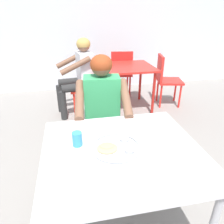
{
  "coord_description": "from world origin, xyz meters",
  "views": [
    {
      "loc": [
        -0.24,
        -1.04,
        1.55
      ],
      "look_at": [
        0.03,
        0.31,
        0.88
      ],
      "focal_mm": 34.15,
      "sensor_mm": 36.0,
      "label": 1
    }
  ],
  "objects_px": {
    "drinking_cup": "(77,139)",
    "diner_foreground": "(103,107)",
    "chair_foreground": "(101,116)",
    "chair_red_right": "(165,77)",
    "chair_red_left": "(90,84)",
    "table_foreground": "(122,158)",
    "patron_background": "(79,70)",
    "table_background_red": "(129,72)",
    "thali_tray": "(116,147)",
    "chair_red_far": "(121,71)"
  },
  "relations": [
    {
      "from": "chair_foreground",
      "to": "drinking_cup",
      "type": "bearing_deg",
      "value": -108.7
    },
    {
      "from": "thali_tray",
      "to": "diner_foreground",
      "type": "height_order",
      "value": "diner_foreground"
    },
    {
      "from": "chair_red_left",
      "to": "chair_red_far",
      "type": "relative_size",
      "value": 0.98
    },
    {
      "from": "thali_tray",
      "to": "chair_red_right",
      "type": "relative_size",
      "value": 0.37
    },
    {
      "from": "drinking_cup",
      "to": "table_background_red",
      "type": "xyz_separation_m",
      "value": [
        0.92,
        2.05,
        -0.15
      ]
    },
    {
      "from": "chair_red_right",
      "to": "patron_background",
      "type": "xyz_separation_m",
      "value": [
        -1.46,
        -0.04,
        0.21
      ]
    },
    {
      "from": "thali_tray",
      "to": "patron_background",
      "type": "relative_size",
      "value": 0.28
    },
    {
      "from": "chair_foreground",
      "to": "patron_background",
      "type": "relative_size",
      "value": 0.74
    },
    {
      "from": "table_foreground",
      "to": "patron_background",
      "type": "distance_m",
      "value": 2.15
    },
    {
      "from": "table_foreground",
      "to": "chair_red_left",
      "type": "xyz_separation_m",
      "value": [
        0.0,
        2.1,
        -0.17
      ]
    },
    {
      "from": "chair_foreground",
      "to": "diner_foreground",
      "type": "distance_m",
      "value": 0.31
    },
    {
      "from": "drinking_cup",
      "to": "thali_tray",
      "type": "bearing_deg",
      "value": -19.94
    },
    {
      "from": "diner_foreground",
      "to": "table_background_red",
      "type": "height_order",
      "value": "diner_foreground"
    },
    {
      "from": "chair_red_left",
      "to": "chair_red_far",
      "type": "height_order",
      "value": "chair_red_far"
    },
    {
      "from": "drinking_cup",
      "to": "patron_background",
      "type": "bearing_deg",
      "value": 86.43
    },
    {
      "from": "table_foreground",
      "to": "chair_red_left",
      "type": "distance_m",
      "value": 2.11
    },
    {
      "from": "chair_red_right",
      "to": "patron_background",
      "type": "distance_m",
      "value": 1.48
    },
    {
      "from": "diner_foreground",
      "to": "chair_red_far",
      "type": "height_order",
      "value": "diner_foreground"
    },
    {
      "from": "thali_tray",
      "to": "chair_red_far",
      "type": "distance_m",
      "value": 2.81
    },
    {
      "from": "table_background_red",
      "to": "chair_red_right",
      "type": "xyz_separation_m",
      "value": [
        0.67,
        0.03,
        -0.13
      ]
    },
    {
      "from": "table_foreground",
      "to": "chair_red_right",
      "type": "relative_size",
      "value": 1.17
    },
    {
      "from": "thali_tray",
      "to": "chair_red_left",
      "type": "relative_size",
      "value": 0.38
    },
    {
      "from": "chair_red_right",
      "to": "chair_red_far",
      "type": "distance_m",
      "value": 0.85
    },
    {
      "from": "table_foreground",
      "to": "chair_red_left",
      "type": "height_order",
      "value": "chair_red_left"
    },
    {
      "from": "drinking_cup",
      "to": "chair_red_right",
      "type": "relative_size",
      "value": 0.11
    },
    {
      "from": "drinking_cup",
      "to": "table_foreground",
      "type": "bearing_deg",
      "value": -20.17
    },
    {
      "from": "chair_red_right",
      "to": "thali_tray",
      "type": "bearing_deg",
      "value": -121.79
    },
    {
      "from": "drinking_cup",
      "to": "table_background_red",
      "type": "relative_size",
      "value": 0.12
    },
    {
      "from": "drinking_cup",
      "to": "chair_foreground",
      "type": "xyz_separation_m",
      "value": [
        0.29,
        0.84,
        -0.29
      ]
    },
    {
      "from": "chair_red_left",
      "to": "patron_background",
      "type": "height_order",
      "value": "patron_background"
    },
    {
      "from": "drinking_cup",
      "to": "chair_red_left",
      "type": "xyz_separation_m",
      "value": [
        0.28,
        2.0,
        -0.3
      ]
    },
    {
      "from": "chair_foreground",
      "to": "chair_red_left",
      "type": "xyz_separation_m",
      "value": [
        -0.0,
        1.15,
        -0.01
      ]
    },
    {
      "from": "chair_red_right",
      "to": "table_foreground",
      "type": "bearing_deg",
      "value": -120.87
    },
    {
      "from": "thali_tray",
      "to": "drinking_cup",
      "type": "height_order",
      "value": "drinking_cup"
    },
    {
      "from": "chair_foreground",
      "to": "table_background_red",
      "type": "height_order",
      "value": "chair_foreground"
    },
    {
      "from": "thali_tray",
      "to": "patron_background",
      "type": "distance_m",
      "value": 2.13
    },
    {
      "from": "table_foreground",
      "to": "chair_red_left",
      "type": "relative_size",
      "value": 1.19
    },
    {
      "from": "table_foreground",
      "to": "diner_foreground",
      "type": "height_order",
      "value": "diner_foreground"
    },
    {
      "from": "table_background_red",
      "to": "patron_background",
      "type": "height_order",
      "value": "patron_background"
    },
    {
      "from": "diner_foreground",
      "to": "chair_red_left",
      "type": "xyz_separation_m",
      "value": [
        0.02,
        1.38,
        -0.22
      ]
    },
    {
      "from": "chair_red_right",
      "to": "chair_red_left",
      "type": "bearing_deg",
      "value": -176.37
    },
    {
      "from": "table_foreground",
      "to": "chair_red_far",
      "type": "relative_size",
      "value": 1.16
    },
    {
      "from": "thali_tray",
      "to": "drinking_cup",
      "type": "distance_m",
      "value": 0.26
    },
    {
      "from": "table_foreground",
      "to": "patron_background",
      "type": "bearing_deg",
      "value": 94.1
    },
    {
      "from": "table_foreground",
      "to": "table_background_red",
      "type": "relative_size",
      "value": 1.31
    },
    {
      "from": "drinking_cup",
      "to": "diner_foreground",
      "type": "height_order",
      "value": "diner_foreground"
    },
    {
      "from": "table_foreground",
      "to": "thali_tray",
      "type": "height_order",
      "value": "thali_tray"
    },
    {
      "from": "chair_foreground",
      "to": "chair_red_right",
      "type": "distance_m",
      "value": 1.8
    },
    {
      "from": "chair_red_left",
      "to": "chair_red_right",
      "type": "height_order",
      "value": "chair_red_right"
    },
    {
      "from": "patron_background",
      "to": "chair_foreground",
      "type": "bearing_deg",
      "value": -82.44
    }
  ]
}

